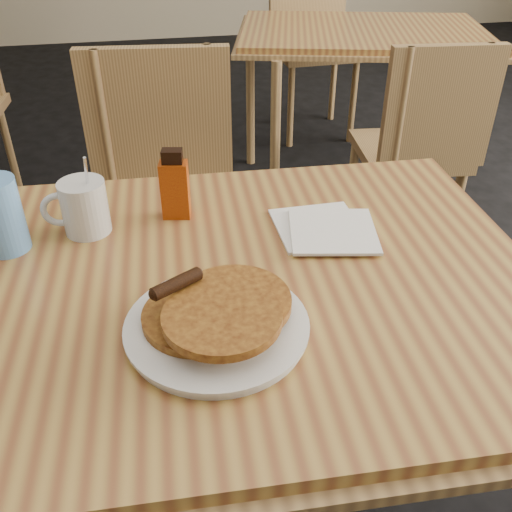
{
  "coord_description": "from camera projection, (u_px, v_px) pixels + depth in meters",
  "views": [
    {
      "loc": [
        -0.1,
        -0.75,
        1.35
      ],
      "look_at": [
        0.06,
        0.03,
        0.81
      ],
      "focal_mm": 40.0,
      "sensor_mm": 36.0,
      "label": 1
    }
  ],
  "objects": [
    {
      "name": "chair_main_far",
      "position": [
        166.0,
        189.0,
        1.68
      ],
      "size": [
        0.47,
        0.47,
        0.95
      ],
      "rotation": [
        0.0,
        0.0,
        -0.11
      ],
      "color": "tan",
      "rests_on": "floor"
    },
    {
      "name": "pancake_plate",
      "position": [
        217.0,
        320.0,
        0.88
      ],
      "size": [
        0.29,
        0.29,
        0.08
      ],
      "rotation": [
        0.0,
        0.0,
        0.09
      ],
      "color": "silver",
      "rests_on": "main_table"
    },
    {
      "name": "syrup_bottle",
      "position": [
        175.0,
        186.0,
        1.15
      ],
      "size": [
        0.06,
        0.05,
        0.15
      ],
      "rotation": [
        0.0,
        0.0,
        -0.19
      ],
      "color": "maroon",
      "rests_on": "main_table"
    },
    {
      "name": "coffee_mug",
      "position": [
        83.0,
        207.0,
        1.11
      ],
      "size": [
        0.13,
        0.09,
        0.17
      ],
      "rotation": [
        0.0,
        0.0,
        -0.27
      ],
      "color": "silver",
      "rests_on": "main_table"
    },
    {
      "name": "chair_neighbor_far",
      "position": [
        312.0,
        25.0,
        3.27
      ],
      "size": [
        0.47,
        0.47,
        1.01
      ],
      "rotation": [
        0.0,
        0.0,
        0.04
      ],
      "color": "tan",
      "rests_on": "floor"
    },
    {
      "name": "main_table",
      "position": [
        191.0,
        298.0,
        1.03
      ],
      "size": [
        1.34,
        0.94,
        0.75
      ],
      "rotation": [
        0.0,
        0.0,
        -0.05
      ],
      "color": "#AE853D",
      "rests_on": "floor"
    },
    {
      "name": "blue_tumbler",
      "position": [
        0.0,
        215.0,
        1.05
      ],
      "size": [
        0.1,
        0.1,
        0.14
      ],
      "primitive_type": "cylinder",
      "rotation": [
        0.0,
        0.0,
        0.23
      ],
      "color": "#609BE2",
      "rests_on": "main_table"
    },
    {
      "name": "neighbor_table",
      "position": [
        363.0,
        39.0,
        2.6
      ],
      "size": [
        1.3,
        1.03,
        0.75
      ],
      "rotation": [
        0.0,
        0.0,
        -0.25
      ],
      "color": "#AE853D",
      "rests_on": "floor"
    },
    {
      "name": "chair_neighbor_near",
      "position": [
        422.0,
        136.0,
        2.13
      ],
      "size": [
        0.43,
        0.44,
        0.87
      ],
      "rotation": [
        0.0,
        0.0,
        -0.1
      ],
      "color": "tan",
      "rests_on": "floor"
    },
    {
      "name": "napkin_stack",
      "position": [
        325.0,
        229.0,
        1.14
      ],
      "size": [
        0.2,
        0.21,
        0.01
      ],
      "rotation": [
        0.0,
        0.0,
        0.01
      ],
      "color": "white",
      "rests_on": "main_table"
    }
  ]
}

